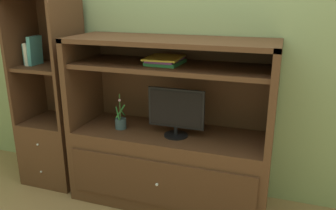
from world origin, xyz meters
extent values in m
cube|color=#8C9E6B|center=(0.00, 0.75, 1.40)|extent=(6.00, 0.10, 2.80)
cube|color=#4C2D1C|center=(0.00, 0.40, 0.31)|extent=(1.63, 0.58, 0.63)
cube|color=#462A19|center=(0.00, 0.10, 0.31)|extent=(1.50, 0.02, 0.38)
sphere|color=silver|center=(0.00, 0.08, 0.31)|extent=(0.02, 0.02, 0.02)
cube|color=#4C2D1C|center=(-0.79, 0.40, 1.01)|extent=(0.05, 0.58, 0.77)
cube|color=#4C2D1C|center=(0.79, 0.40, 1.01)|extent=(0.05, 0.58, 0.77)
cube|color=#4C2D1C|center=(0.00, 0.68, 1.01)|extent=(1.63, 0.02, 0.77)
cube|color=#4C2D1C|center=(0.00, 0.40, 1.37)|extent=(1.63, 0.58, 0.04)
cube|color=#4C2D1C|center=(0.00, 0.40, 1.17)|extent=(1.53, 0.53, 0.04)
cylinder|color=black|center=(0.07, 0.34, 0.63)|extent=(0.19, 0.19, 0.01)
cylinder|color=black|center=(0.07, 0.34, 0.67)|extent=(0.03, 0.03, 0.06)
cube|color=black|center=(0.07, 0.34, 0.86)|extent=(0.45, 0.02, 0.32)
cube|color=black|center=(0.07, 0.33, 0.86)|extent=(0.42, 0.00, 0.28)
cylinder|color=#384C56|center=(-0.42, 0.34, 0.67)|extent=(0.09, 0.09, 0.09)
cylinder|color=#3D6B33|center=(-0.42, 0.34, 0.82)|extent=(0.01, 0.01, 0.21)
cube|color=#2D7A38|center=(-0.40, 0.35, 0.77)|extent=(0.02, 0.09, 0.08)
cube|color=#2D7A38|center=(-0.43, 0.36, 0.77)|extent=(0.08, 0.05, 0.13)
cube|color=#2D7A38|center=(-0.44, 0.33, 0.77)|extent=(0.07, 0.07, 0.09)
sphere|color=#DB9EC6|center=(-0.42, 0.33, 0.88)|extent=(0.02, 0.02, 0.02)
cube|color=#338C4C|center=(-0.04, 0.40, 1.21)|extent=(0.27, 0.30, 0.03)
cube|color=purple|center=(-0.04, 0.40, 1.23)|extent=(0.22, 0.32, 0.02)
cube|color=gold|center=(-0.05, 0.39, 1.24)|extent=(0.27, 0.33, 0.01)
cube|color=#4C2D1C|center=(-1.15, 0.40, 0.30)|extent=(0.52, 0.48, 0.60)
sphere|color=silver|center=(-1.15, 0.16, 0.45)|extent=(0.02, 0.02, 0.02)
sphere|color=silver|center=(-1.15, 0.16, 0.18)|extent=(0.02, 0.02, 0.02)
cube|color=#4C2D1C|center=(-1.40, 0.40, 1.15)|extent=(0.03, 0.48, 1.11)
cube|color=#4C2D1C|center=(-0.91, 0.40, 1.15)|extent=(0.03, 0.48, 1.11)
cube|color=#4C2D1C|center=(-1.15, 0.63, 1.15)|extent=(0.52, 0.02, 1.11)
cube|color=#4C2D1C|center=(-1.15, 0.40, 1.10)|extent=(0.46, 0.43, 0.03)
cube|color=teal|center=(-1.34, 0.40, 1.21)|extent=(0.02, 0.13, 0.19)
cube|color=silver|center=(-1.30, 0.40, 1.21)|extent=(0.03, 0.18, 0.20)
cube|color=teal|center=(-1.27, 0.40, 1.24)|extent=(0.05, 0.16, 0.26)
camera|label=1|loc=(0.83, -2.07, 1.69)|focal=36.35mm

